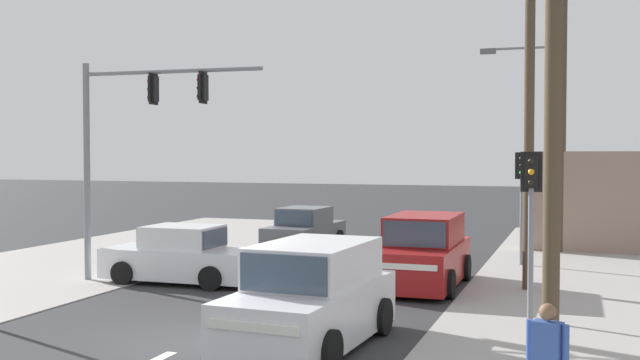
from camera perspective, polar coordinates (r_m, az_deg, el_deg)
ground_plane at (r=14.50m, az=-9.56°, el=-12.04°), size 140.00×140.00×0.00m
lane_dash_mid at (r=17.13m, az=-4.68°, el=-9.82°), size 0.20×2.40×0.01m
lane_dash_far at (r=21.72m, az=0.69°, el=-7.29°), size 0.20×2.40×0.01m
utility_pole_foreground_right at (r=12.09m, az=16.72°, el=9.85°), size 3.78×0.44×9.64m
utility_pole_midground_right at (r=19.93m, az=15.67°, el=6.62°), size 1.80×0.26×9.80m
utility_pole_background_right at (r=28.02m, az=17.73°, el=5.87°), size 3.78×0.38×10.16m
traffic_signal_mast at (r=20.97m, az=-14.43°, el=3.68°), size 5.29×0.50×6.00m
pedestal_signal_right_kerb at (r=16.20m, az=15.79°, el=-1.95°), size 0.44×0.29×3.56m
pedestal_signal_far_median at (r=24.26m, az=15.13°, el=-0.65°), size 0.44×0.30×3.56m
suv_oncoming_mid at (r=13.75m, az=-0.62°, el=-9.02°), size 2.26×4.63×1.90m
sedan_kerbside_parked at (r=27.39m, az=-1.17°, el=-3.88°), size 2.03×4.30×1.56m
suv_crossing_left at (r=20.04m, az=7.90°, el=-5.55°), size 2.06×4.54×1.90m
sedan_receding_far at (r=20.81m, az=-10.49°, el=-5.78°), size 4.26×1.94×1.56m
pedestrian_at_kerb at (r=10.13m, az=16.92°, el=-12.90°), size 0.53×0.33×1.63m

